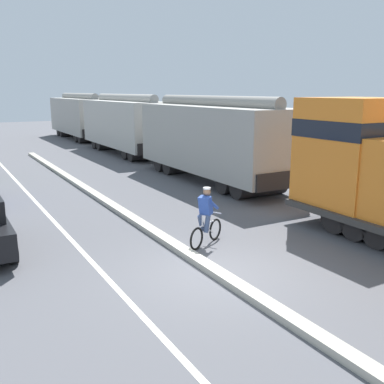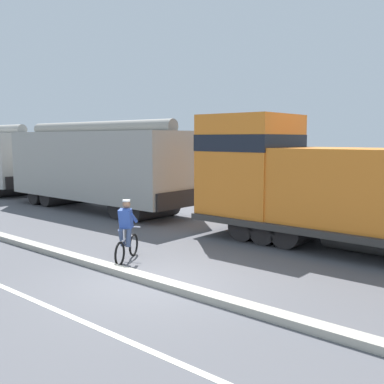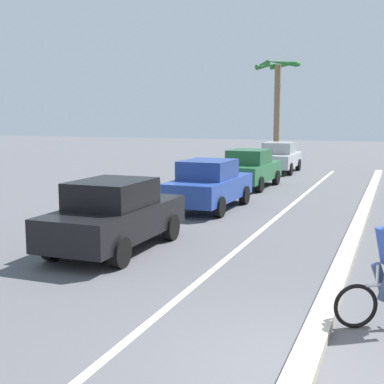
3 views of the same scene
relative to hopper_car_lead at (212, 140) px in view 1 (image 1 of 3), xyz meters
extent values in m
plane|color=#56565B|center=(-6.09, -9.81, -2.08)|extent=(120.00, 120.00, 0.00)
cube|color=#B2AD9E|center=(-6.09, -3.81, -2.00)|extent=(0.36, 36.00, 0.16)
cube|color=silver|center=(-8.49, -3.81, -2.07)|extent=(0.14, 36.00, 0.01)
cube|color=orange|center=(0.00, -8.60, 0.37)|extent=(2.80, 2.80, 3.50)
cube|color=black|center=(0.00, -8.60, 1.16)|extent=(2.83, 2.83, 0.56)
cylinder|color=black|center=(0.00, -9.01, -1.58)|extent=(2.40, 1.00, 1.00)
cylinder|color=black|center=(0.00, -9.81, -1.58)|extent=(2.40, 1.00, 1.00)
cube|color=#9E9B93|center=(0.00, 0.00, 0.07)|extent=(2.90, 10.40, 3.10)
cylinder|color=gray|center=(0.00, 0.00, 1.80)|extent=(0.60, 9.88, 0.60)
cube|color=black|center=(0.00, 5.25, -1.13)|extent=(2.61, 0.10, 0.70)
cube|color=black|center=(0.00, -5.25, -1.13)|extent=(2.61, 0.10, 0.70)
cylinder|color=black|center=(0.00, 3.77, -1.63)|extent=(2.46, 0.90, 0.90)
cylinder|color=black|center=(0.00, 2.67, -1.63)|extent=(2.46, 0.90, 0.90)
cylinder|color=black|center=(0.00, -2.67, -1.63)|extent=(2.46, 0.90, 0.90)
cylinder|color=black|center=(0.00, -3.77, -1.63)|extent=(2.46, 0.90, 0.90)
cube|color=#B1AEA6|center=(0.00, 11.60, 0.07)|extent=(2.90, 10.40, 3.10)
cylinder|color=gray|center=(0.00, 11.60, 1.80)|extent=(0.60, 9.88, 0.60)
cube|color=black|center=(0.00, 16.85, -1.13)|extent=(2.61, 0.10, 0.70)
cube|color=black|center=(0.00, 6.35, -1.13)|extent=(2.61, 0.10, 0.70)
cylinder|color=black|center=(0.00, 15.37, -1.63)|extent=(2.46, 0.90, 0.90)
cylinder|color=black|center=(0.00, 14.27, -1.63)|extent=(2.46, 0.90, 0.90)
cylinder|color=black|center=(0.00, 8.93, -1.63)|extent=(2.46, 0.90, 0.90)
cylinder|color=black|center=(0.00, 7.83, -1.63)|extent=(2.46, 0.90, 0.90)
cube|color=#A4A19A|center=(0.00, 23.20, 0.07)|extent=(2.90, 10.40, 3.10)
cylinder|color=gray|center=(0.00, 23.20, 1.80)|extent=(0.60, 9.88, 0.60)
cube|color=black|center=(0.00, 28.45, -1.13)|extent=(2.61, 0.10, 0.70)
cube|color=black|center=(0.00, 17.95, -1.13)|extent=(2.61, 0.10, 0.70)
cylinder|color=black|center=(0.00, 26.97, -1.63)|extent=(2.46, 0.90, 0.90)
cylinder|color=black|center=(0.00, 25.87, -1.63)|extent=(2.46, 0.90, 0.90)
cylinder|color=black|center=(0.00, 20.53, -1.63)|extent=(2.46, 0.90, 0.90)
cylinder|color=black|center=(0.00, 19.43, -1.63)|extent=(2.46, 0.90, 0.90)
cylinder|color=black|center=(-10.31, -4.06, -1.76)|extent=(0.22, 0.64, 0.64)
cylinder|color=black|center=(-10.30, -6.66, -1.76)|extent=(0.22, 0.64, 0.64)
torus|color=black|center=(-4.69, -7.68, -1.75)|extent=(0.61, 0.36, 0.66)
torus|color=black|center=(-5.62, -8.16, -1.75)|extent=(0.61, 0.36, 0.66)
cylinder|color=silver|center=(-5.15, -7.92, -1.45)|extent=(0.72, 0.41, 0.05)
cylinder|color=silver|center=(-5.07, -7.87, -1.63)|extent=(0.45, 0.27, 0.36)
cylinder|color=silver|center=(-5.35, -8.02, -1.30)|extent=(0.04, 0.04, 0.30)
cylinder|color=silver|center=(-4.76, -7.71, -1.20)|extent=(0.25, 0.44, 0.04)
cylinder|color=#38476B|center=(-5.31, -7.88, -1.40)|extent=(0.33, 0.26, 0.52)
cylinder|color=#38476B|center=(-5.21, -8.06, -1.40)|extent=(0.30, 0.25, 0.52)
cube|color=#2D4CA5|center=(-5.20, -7.94, -0.88)|extent=(0.45, 0.45, 0.57)
sphere|color=#9E7051|center=(-5.14, -7.91, -0.49)|extent=(0.22, 0.22, 0.22)
cylinder|color=white|center=(-5.14, -7.91, -0.39)|extent=(0.22, 0.22, 0.05)
cylinder|color=#2D4CA5|center=(-5.10, -7.71, -0.88)|extent=(0.45, 0.29, 0.36)
cylinder|color=#2D4CA5|center=(-4.95, -7.99, -0.88)|extent=(0.45, 0.29, 0.36)
camera|label=1|loc=(-11.68, -18.59, 2.35)|focal=42.00mm
camera|label=2|loc=(-13.27, -17.20, 1.32)|focal=42.00mm
camera|label=3|loc=(-5.15, -15.91, 0.98)|focal=50.00mm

